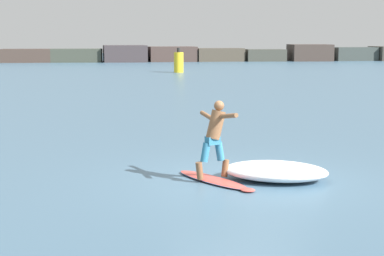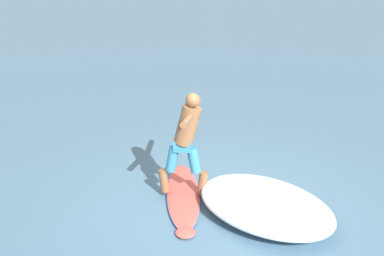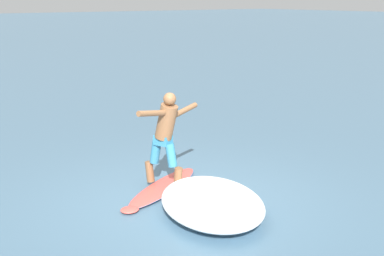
% 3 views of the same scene
% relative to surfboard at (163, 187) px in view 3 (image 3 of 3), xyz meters
% --- Properties ---
extents(ground_plane, '(200.00, 200.00, 0.00)m').
position_rel_surfboard_xyz_m(ground_plane, '(0.56, -0.00, -0.03)').
color(ground_plane, '#466880').
extents(surfboard, '(1.45, 2.22, 0.20)m').
position_rel_surfboard_xyz_m(surfboard, '(0.00, 0.00, 0.00)').
color(surfboard, '#E05045').
rests_on(surfboard, ground).
extents(surfer, '(0.77, 1.44, 1.57)m').
position_rel_surfboard_xyz_m(surfer, '(0.04, 0.05, 0.94)').
color(surfer, brown).
rests_on(surfer, surfboard).
extents(wave_foam_at_tail, '(2.54, 2.19, 0.35)m').
position_rel_surfboard_xyz_m(wave_foam_at_tail, '(1.28, 0.00, 0.14)').
color(wave_foam_at_tail, white).
rests_on(wave_foam_at_tail, ground).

